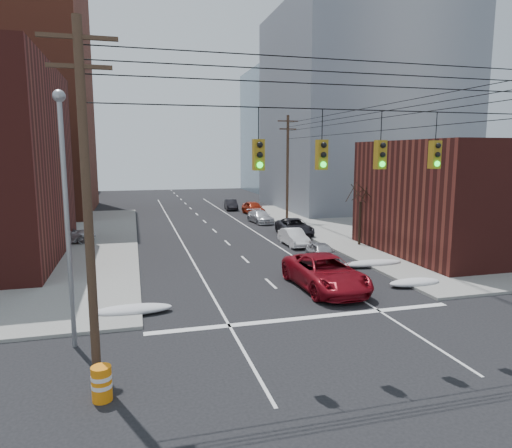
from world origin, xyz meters
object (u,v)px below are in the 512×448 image
parked_car_c (295,227)px  lot_car_a (36,236)px  parked_car_a (322,253)px  parked_car_b (294,237)px  parked_car_d (260,217)px  construction_barrel (102,383)px  red_pickup (325,273)px  parked_car_f (231,205)px  lot_car_d (6,228)px  parked_car_e (253,208)px  lot_car_b (66,235)px

parked_car_c → lot_car_a: (-20.78, -0.13, 0.21)m
parked_car_a → parked_car_b: (0.00, 5.55, 0.03)m
parked_car_d → construction_barrel: bearing=-118.4°
parked_car_b → parked_car_d: (0.65, 11.97, -0.02)m
lot_car_a → red_pickup: bearing=-124.3°
parked_car_c → parked_car_a: bearing=-96.4°
parked_car_b → parked_car_f: size_ratio=0.99×
lot_car_d → parked_car_e: bearing=-57.6°
parked_car_b → construction_barrel: size_ratio=3.80×
parked_car_e → lot_car_b: parked_car_e is taller
parked_car_a → parked_car_b: bearing=95.1°
parked_car_c → red_pickup: bearing=-101.2°
red_pickup → parked_car_f: bearing=84.7°
red_pickup → lot_car_a: (-16.88, 15.41, 0.05)m
parked_car_a → parked_car_e: size_ratio=0.80×
red_pickup → parked_car_c: (3.90, 15.54, -0.16)m
parked_car_f → lot_car_d: size_ratio=0.86×
red_pickup → parked_car_f: (2.30, 34.85, -0.23)m
parked_car_b → lot_car_a: (-19.18, 4.11, 0.29)m
parked_car_a → parked_car_d: bearing=93.0°
parked_car_d → parked_car_f: (-0.65, 11.58, 0.02)m
parked_car_b → lot_car_b: (-17.22, 5.05, 0.12)m
parked_car_d → lot_car_d: 23.27m
parked_car_b → lot_car_a: 19.62m
parked_car_a → lot_car_a: 21.47m
parked_car_d → red_pickup: bearing=-102.3°
parked_car_b → lot_car_a: lot_car_a is taller
lot_car_a → construction_barrel: 24.72m
lot_car_b → lot_car_d: 6.61m
parked_car_f → parked_car_a: bearing=-85.1°
parked_car_b → construction_barrel: (-13.07, -19.85, -0.12)m
parked_car_a → lot_car_b: lot_car_b is taller
parked_car_c → parked_car_e: 14.20m
red_pickup → parked_car_b: 11.54m
parked_car_d → parked_car_f: bearing=88.1°
lot_car_d → parked_car_c: bearing=-90.3°
parked_car_b → red_pickup: bearing=-101.9°
lot_car_b → parked_car_b: bearing=-105.6°
parked_car_e → parked_car_f: parked_car_e is taller
parked_car_a → construction_barrel: parked_car_a is taller
parked_car_b → parked_car_d: 11.98m
parked_car_a → parked_car_f: size_ratio=0.91×
parked_car_c → lot_car_d: (-24.04, 4.86, 0.22)m
parked_car_f → lot_car_a: (-19.18, -19.44, 0.28)m
red_pickup → lot_car_a: 22.85m
lot_car_d → parked_car_f: bearing=-46.0°
red_pickup → lot_car_d: bearing=133.1°
parked_car_a → red_pickup: bearing=-106.7°
red_pickup → parked_car_a: size_ratio=1.75×
parked_car_c → parked_car_d: size_ratio=1.19×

